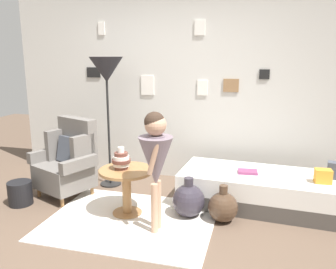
{
  "coord_description": "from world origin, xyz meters",
  "views": [
    {
      "loc": [
        1.15,
        -2.8,
        1.75
      ],
      "look_at": [
        0.15,
        0.95,
        0.85
      ],
      "focal_mm": 37.14,
      "sensor_mm": 36.0,
      "label": 1
    }
  ],
  "objects_px": {
    "armchair": "(68,161)",
    "floor_lamp": "(106,74)",
    "person_child": "(156,156)",
    "side_table": "(126,182)",
    "demijohn_near": "(188,200)",
    "book_on_daybed": "(248,172)",
    "vase_striped": "(121,160)",
    "magazine_basket": "(20,193)",
    "demijohn_far": "(223,207)",
    "daybed": "(263,190)"
  },
  "relations": [
    {
      "from": "armchair",
      "to": "floor_lamp",
      "type": "bearing_deg",
      "value": 51.47
    },
    {
      "from": "floor_lamp",
      "to": "person_child",
      "type": "distance_m",
      "value": 1.62
    },
    {
      "from": "side_table",
      "to": "person_child",
      "type": "distance_m",
      "value": 0.66
    },
    {
      "from": "armchair",
      "to": "person_child",
      "type": "height_order",
      "value": "person_child"
    },
    {
      "from": "side_table",
      "to": "demijohn_near",
      "type": "distance_m",
      "value": 0.71
    },
    {
      "from": "person_child",
      "to": "book_on_daybed",
      "type": "height_order",
      "value": "person_child"
    },
    {
      "from": "vase_striped",
      "to": "armchair",
      "type": "bearing_deg",
      "value": 158.49
    },
    {
      "from": "book_on_daybed",
      "to": "armchair",
      "type": "bearing_deg",
      "value": -173.66
    },
    {
      "from": "vase_striped",
      "to": "person_child",
      "type": "relative_size",
      "value": 0.2
    },
    {
      "from": "vase_striped",
      "to": "person_child",
      "type": "height_order",
      "value": "person_child"
    },
    {
      "from": "armchair",
      "to": "floor_lamp",
      "type": "height_order",
      "value": "floor_lamp"
    },
    {
      "from": "side_table",
      "to": "demijohn_near",
      "type": "height_order",
      "value": "side_table"
    },
    {
      "from": "demijohn_near",
      "to": "magazine_basket",
      "type": "height_order",
      "value": "demijohn_near"
    },
    {
      "from": "floor_lamp",
      "to": "magazine_basket",
      "type": "distance_m",
      "value": 1.79
    },
    {
      "from": "floor_lamp",
      "to": "demijohn_far",
      "type": "height_order",
      "value": "floor_lamp"
    },
    {
      "from": "floor_lamp",
      "to": "demijohn_near",
      "type": "bearing_deg",
      "value": -28.4
    },
    {
      "from": "armchair",
      "to": "floor_lamp",
      "type": "xyz_separation_m",
      "value": [
        0.36,
        0.45,
        1.06
      ]
    },
    {
      "from": "person_child",
      "to": "armchair",
      "type": "bearing_deg",
      "value": 155.04
    },
    {
      "from": "armchair",
      "to": "daybed",
      "type": "relative_size",
      "value": 0.5
    },
    {
      "from": "armchair",
      "to": "demijohn_near",
      "type": "relative_size",
      "value": 2.18
    },
    {
      "from": "vase_striped",
      "to": "demijohn_far",
      "type": "bearing_deg",
      "value": 4.9
    },
    {
      "from": "vase_striped",
      "to": "book_on_daybed",
      "type": "height_order",
      "value": "vase_striped"
    },
    {
      "from": "person_child",
      "to": "demijohn_near",
      "type": "xyz_separation_m",
      "value": [
        0.25,
        0.41,
        -0.61
      ]
    },
    {
      "from": "side_table",
      "to": "vase_striped",
      "type": "distance_m",
      "value": 0.25
    },
    {
      "from": "armchair",
      "to": "daybed",
      "type": "bearing_deg",
      "value": 6.27
    },
    {
      "from": "side_table",
      "to": "magazine_basket",
      "type": "distance_m",
      "value": 1.35
    },
    {
      "from": "demijohn_far",
      "to": "magazine_basket",
      "type": "bearing_deg",
      "value": -175.54
    },
    {
      "from": "vase_striped",
      "to": "floor_lamp",
      "type": "xyz_separation_m",
      "value": [
        -0.5,
        0.79,
        0.88
      ]
    },
    {
      "from": "person_child",
      "to": "demijohn_near",
      "type": "relative_size",
      "value": 2.74
    },
    {
      "from": "armchair",
      "to": "side_table",
      "type": "relative_size",
      "value": 1.63
    },
    {
      "from": "floor_lamp",
      "to": "demijohn_far",
      "type": "distance_m",
      "value": 2.2
    },
    {
      "from": "side_table",
      "to": "book_on_daybed",
      "type": "bearing_deg",
      "value": 24.5
    },
    {
      "from": "floor_lamp",
      "to": "book_on_daybed",
      "type": "bearing_deg",
      "value": -6.4
    },
    {
      "from": "book_on_daybed",
      "to": "demijohn_near",
      "type": "xyz_separation_m",
      "value": [
        -0.61,
        -0.46,
        -0.23
      ]
    },
    {
      "from": "daybed",
      "to": "floor_lamp",
      "type": "distance_m",
      "value": 2.41
    },
    {
      "from": "book_on_daybed",
      "to": "magazine_basket",
      "type": "xyz_separation_m",
      "value": [
        -2.6,
        -0.67,
        -0.28
      ]
    },
    {
      "from": "daybed",
      "to": "floor_lamp",
      "type": "relative_size",
      "value": 1.14
    },
    {
      "from": "magazine_basket",
      "to": "demijohn_near",
      "type": "bearing_deg",
      "value": 6.1
    },
    {
      "from": "vase_striped",
      "to": "magazine_basket",
      "type": "height_order",
      "value": "vase_striped"
    },
    {
      "from": "floor_lamp",
      "to": "magazine_basket",
      "type": "bearing_deg",
      "value": -131.19
    },
    {
      "from": "armchair",
      "to": "book_on_daybed",
      "type": "height_order",
      "value": "armchair"
    },
    {
      "from": "book_on_daybed",
      "to": "demijohn_far",
      "type": "height_order",
      "value": "book_on_daybed"
    },
    {
      "from": "side_table",
      "to": "demijohn_near",
      "type": "bearing_deg",
      "value": 10.46
    },
    {
      "from": "floor_lamp",
      "to": "vase_striped",
      "type": "bearing_deg",
      "value": -57.58
    },
    {
      "from": "vase_striped",
      "to": "side_table",
      "type": "bearing_deg",
      "value": -1.06
    },
    {
      "from": "book_on_daybed",
      "to": "magazine_basket",
      "type": "relative_size",
      "value": 0.79
    },
    {
      "from": "floor_lamp",
      "to": "magazine_basket",
      "type": "relative_size",
      "value": 6.14
    },
    {
      "from": "side_table",
      "to": "person_child",
      "type": "relative_size",
      "value": 0.49
    },
    {
      "from": "armchair",
      "to": "person_child",
      "type": "relative_size",
      "value": 0.79
    },
    {
      "from": "armchair",
      "to": "side_table",
      "type": "xyz_separation_m",
      "value": [
        0.91,
        -0.34,
        -0.06
      ]
    }
  ]
}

